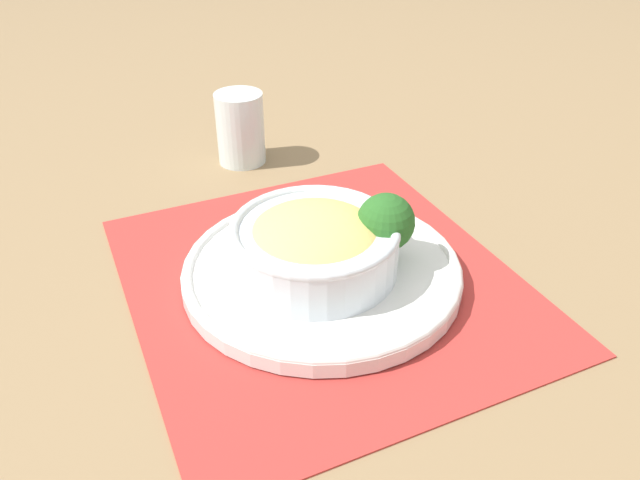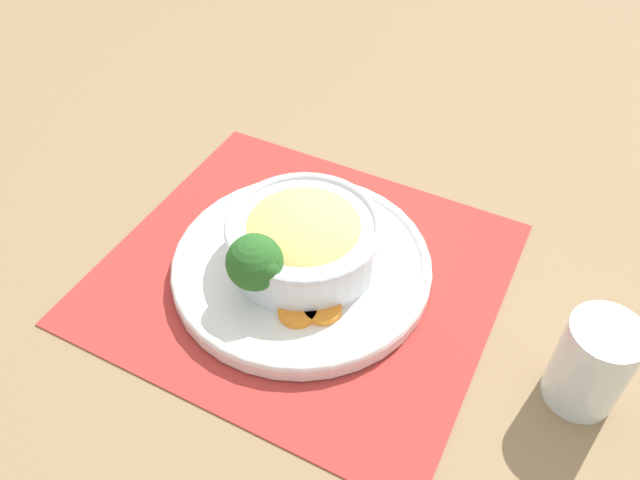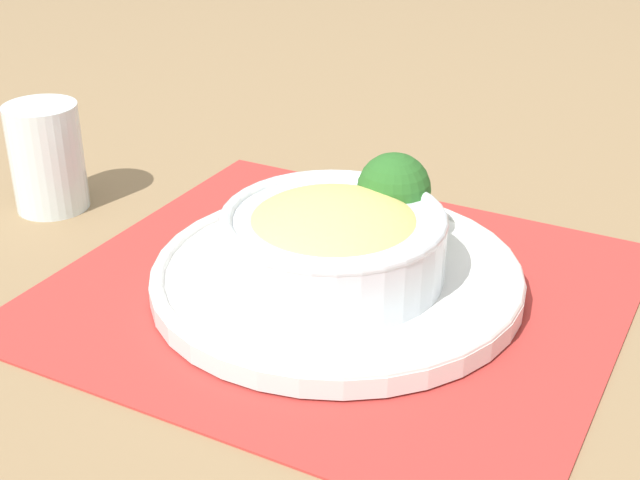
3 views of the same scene
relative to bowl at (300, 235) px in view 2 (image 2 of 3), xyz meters
The scene contains 8 objects.
ground_plane 0.05m from the bowl, 116.52° to the left, with size 4.00×4.00×0.00m, color #8C704C.
placemat 0.05m from the bowl, 116.52° to the left, with size 0.48×0.44×0.00m.
plate 0.04m from the bowl, 116.52° to the left, with size 0.30×0.30×0.02m.
bowl is the anchor object (origin of this frame).
broccoli_floret 0.08m from the bowl, 72.96° to the left, with size 0.06×0.06×0.08m.
carrot_slice_near 0.09m from the bowl, 109.80° to the left, with size 0.04×0.04×0.01m.
carrot_slice_middle 0.09m from the bowl, 127.84° to the left, with size 0.04×0.04×0.01m.
water_glass 0.32m from the bowl, 169.56° to the left, with size 0.07×0.07×0.10m.
Camera 2 is at (-0.19, 0.44, 0.55)m, focal length 35.00 mm.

